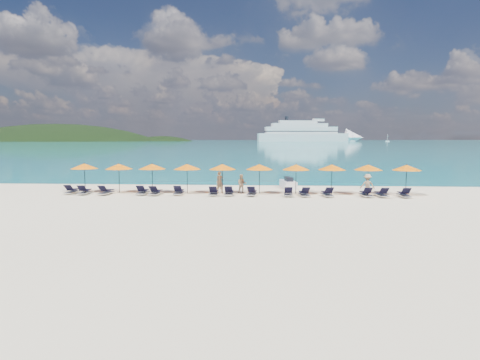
{
  "coord_description": "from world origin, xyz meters",
  "views": [
    {
      "loc": [
        1.77,
        -25.49,
        4.17
      ],
      "look_at": [
        0.0,
        3.0,
        1.2
      ],
      "focal_mm": 30.0,
      "sensor_mm": 36.0,
      "label": 1
    }
  ],
  "objects": [
    {
      "name": "umbrella_5",
      "position": [
        1.36,
        4.79,
        2.02
      ],
      "size": [
        2.1,
        2.1,
        2.28
      ],
      "color": "black",
      "rests_on": "ground"
    },
    {
      "name": "umbrella_8",
      "position": [
        9.48,
        4.86,
        2.02
      ],
      "size": [
        2.1,
        2.1,
        2.28
      ],
      "color": "black",
      "rests_on": "ground"
    },
    {
      "name": "lounger_2",
      "position": [
        -10.04,
        3.41,
        0.24
      ],
      "size": [
        0.74,
        1.74,
        0.66
      ],
      "rotation": [
        0.0,
        0.0,
        -0.07
      ],
      "color": "silver",
      "rests_on": "ground"
    },
    {
      "name": "cruise_ship",
      "position": [
        63.52,
        513.65,
        10.23
      ],
      "size": [
        142.85,
        39.75,
        39.3
      ],
      "rotation": [
        0.0,
        0.0,
        0.12
      ],
      "color": "silver",
      "rests_on": "ground"
    },
    {
      "name": "sailboat_far",
      "position": [
        160.43,
        507.34,
        0.97
      ],
      "size": [
        5.13,
        1.71,
        9.41
      ],
      "color": "silver",
      "rests_on": "ground"
    },
    {
      "name": "beachgoer_c",
      "position": [
        9.19,
        3.78,
        0.81
      ],
      "size": [
        1.07,
        0.54,
        1.61
      ],
      "primitive_type": "imported",
      "rotation": [
        0.0,
        0.0,
        3.08
      ],
      "color": "tan",
      "rests_on": "ground"
    },
    {
      "name": "umbrella_3",
      "position": [
        -4.15,
        4.66,
        2.02
      ],
      "size": [
        2.1,
        2.1,
        2.28
      ],
      "color": "black",
      "rests_on": "ground"
    },
    {
      "name": "headland_main",
      "position": [
        -300.0,
        540.0,
        -38.0
      ],
      "size": [
        374.0,
        242.0,
        126.5
      ],
      "color": "black",
      "rests_on": "ground"
    },
    {
      "name": "lounger_4",
      "position": [
        -6.25,
        3.38,
        0.24
      ],
      "size": [
        0.71,
        1.73,
        0.66
      ],
      "rotation": [
        0.0,
        0.0,
        -0.06
      ],
      "color": "silver",
      "rests_on": "ground"
    },
    {
      "name": "beachgoer_b",
      "position": [
        0.03,
        4.67,
        0.73
      ],
      "size": [
        0.72,
        0.43,
        1.46
      ],
      "primitive_type": "imported",
      "rotation": [
        0.0,
        0.0,
        -0.03
      ],
      "color": "tan",
      "rests_on": "ground"
    },
    {
      "name": "umbrella_4",
      "position": [
        -1.45,
        4.74,
        2.02
      ],
      "size": [
        2.1,
        2.1,
        2.28
      ],
      "color": "black",
      "rests_on": "ground"
    },
    {
      "name": "lounger_6",
      "position": [
        -1.94,
        3.39,
        0.24
      ],
      "size": [
        0.65,
        1.71,
        0.66
      ],
      "rotation": [
        0.0,
        0.0,
        0.02
      ],
      "color": "silver",
      "rests_on": "ground"
    },
    {
      "name": "umbrella_7",
      "position": [
        6.8,
        4.84,
        2.02
      ],
      "size": [
        2.1,
        2.1,
        2.28
      ],
      "color": "black",
      "rests_on": "ground"
    },
    {
      "name": "umbrella_9",
      "position": [
        12.25,
        4.76,
        2.02
      ],
      "size": [
        2.1,
        2.1,
        2.28
      ],
      "color": "black",
      "rests_on": "ground"
    },
    {
      "name": "lounger_8",
      "position": [
        0.85,
        3.46,
        0.24
      ],
      "size": [
        0.76,
        1.75,
        0.66
      ],
      "rotation": [
        0.0,
        0.0,
        -0.09
      ],
      "color": "silver",
      "rests_on": "ground"
    },
    {
      "name": "lounger_11",
      "position": [
        6.26,
        3.35,
        0.24
      ],
      "size": [
        0.78,
        1.75,
        0.66
      ],
      "rotation": [
        0.0,
        0.0,
        0.1
      ],
      "color": "silver",
      "rests_on": "ground"
    },
    {
      "name": "beachgoer_a",
      "position": [
        -1.67,
        4.94,
        0.82
      ],
      "size": [
        0.71,
        0.62,
        1.64
      ],
      "primitive_type": "imported",
      "rotation": [
        0.0,
        0.0,
        0.48
      ],
      "color": "tan",
      "rests_on": "ground"
    },
    {
      "name": "lounger_0",
      "position": [
        -12.77,
        3.68,
        0.24
      ],
      "size": [
        0.66,
        1.71,
        0.66
      ],
      "rotation": [
        0.0,
        0.0,
        0.02
      ],
      "color": "silver",
      "rests_on": "ground"
    },
    {
      "name": "umbrella_0",
      "position": [
        -12.29,
        4.86,
        2.02
      ],
      "size": [
        2.1,
        2.1,
        2.28
      ],
      "color": "black",
      "rests_on": "ground"
    },
    {
      "name": "headland_small",
      "position": [
        -150.0,
        560.0,
        -35.0
      ],
      "size": [
        162.0,
        126.0,
        85.5
      ],
      "color": "black",
      "rests_on": "ground"
    },
    {
      "name": "lounger_1",
      "position": [
        -11.7,
        3.45,
        0.24
      ],
      "size": [
        0.79,
        1.75,
        0.66
      ],
      "rotation": [
        0.0,
        0.0,
        0.1
      ],
      "color": "silver",
      "rests_on": "ground"
    },
    {
      "name": "lounger_13",
      "position": [
        10.11,
        3.4,
        0.24
      ],
      "size": [
        0.69,
        1.72,
        0.66
      ],
      "rotation": [
        0.0,
        0.0,
        0.04
      ],
      "color": "silver",
      "rests_on": "ground"
    },
    {
      "name": "ground",
      "position": [
        0.0,
        0.0,
        0.0
      ],
      "size": [
        1400.0,
        1400.0,
        0.0
      ],
      "primitive_type": "plane",
      "color": "beige"
    },
    {
      "name": "sailboat_near",
      "position": [
        114.14,
        499.62,
        1.2
      ],
      "size": [
        6.39,
        2.13,
        11.71
      ],
      "color": "silver",
      "rests_on": "ground"
    },
    {
      "name": "lounger_10",
      "position": [
        4.61,
        3.32,
        0.24
      ],
      "size": [
        0.76,
        1.75,
        0.66
      ],
      "rotation": [
        0.0,
        0.0,
        0.09
      ],
      "color": "silver",
      "rests_on": "ground"
    },
    {
      "name": "umbrella_1",
      "position": [
        -9.46,
        4.65,
        2.02
      ],
      "size": [
        2.1,
        2.1,
        2.28
      ],
      "color": "black",
      "rests_on": "ground"
    },
    {
      "name": "jetski",
      "position": [
        3.74,
        8.14,
        0.38
      ],
      "size": [
        1.39,
        2.73,
        0.93
      ],
      "rotation": [
        0.0,
        0.0,
        0.16
      ],
      "color": "white",
      "rests_on": "ground"
    },
    {
      "name": "lounger_5",
      "position": [
        -4.6,
        3.67,
        0.24
      ],
      "size": [
        0.71,
        1.73,
        0.66
      ],
      "rotation": [
        0.0,
        0.0,
        0.05
      ],
      "color": "silver",
      "rests_on": "ground"
    },
    {
      "name": "umbrella_2",
      "position": [
        -6.9,
        4.78,
        2.02
      ],
      "size": [
        2.1,
        2.1,
        2.28
      ],
      "color": "black",
      "rests_on": "ground"
    },
    {
      "name": "lounger_3",
      "position": [
        -7.31,
        3.61,
        0.24
      ],
      "size": [
        0.65,
        1.71,
        0.66
      ],
      "rotation": [
        0.0,
        0.0,
        0.02
      ],
      "color": "silver",
      "rests_on": "ground"
    },
    {
      "name": "lounger_7",
      "position": [
        -0.84,
        3.53,
        0.24
      ],
      "size": [
        0.66,
        1.71,
        0.66
      ],
      "rotation": [
        0.0,
        0.0,
        0.02
      ],
      "color": "silver",
      "rests_on": "ground"
    },
    {
      "name": "lounger_12",
      "position": [
        9.0,
        3.43,
        0.24
      ],
      "size": [
        0.63,
        1.7,
        0.66
      ],
      "rotation": [
        0.0,
        0.0,
        0.01
      ],
      "color": "silver",
      "rests_on": "ground"
    },
    {
      "name": "lounger_14",
      "position": [
        11.65,
        3.37,
        0.24
      ],
      "size": [
        0.71,
        1.73,
        0.66
      ],
      "rotation": [
        0.0,
        0.0,
        -0.05
      ],
      "color": "silver",
      "rests_on": "ground"
    },
    {
      "name": "umbrella_6",
      "position": [
        4.11,
        4.67,
        2.02
      ],
      "size": [
        2.1,
        2.1,
        2.28
      ],
      "color": "black",
      "rests_on": "ground"
    },
    {
      "name": "lounger_9",
      "position": [
        3.48,
        3.39,
        0.24
      ],
      "size": [
        0.71,
        1.73,
        0.66
      ],
      "rotation": [
        0.0,
        0.0,
        -0.05
      ],
      "color": "silver",
      "rests_on": "ground"
    },
    {
      "name": "sea",
      "position": [
        0.0,
        660.0,
        0.01
      ],
      "size": [
        1600.0,
        1300.0,
        0.01
      ],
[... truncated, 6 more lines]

